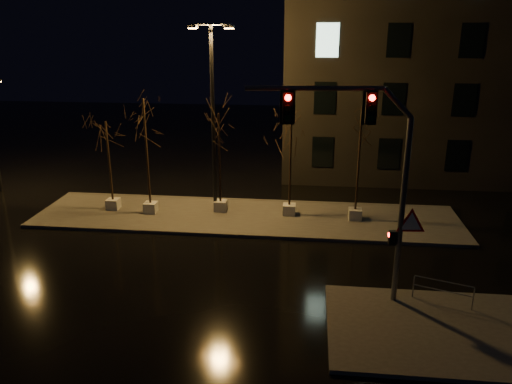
# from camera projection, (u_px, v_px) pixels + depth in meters

# --- Properties ---
(ground) EXTENTS (90.00, 90.00, 0.00)m
(ground) POSITION_uv_depth(u_px,v_px,m) (227.00, 271.00, 20.51)
(ground) COLOR black
(ground) RESTS_ON ground
(median) EXTENTS (22.00, 5.00, 0.15)m
(median) POSITION_uv_depth(u_px,v_px,m) (246.00, 217.00, 26.15)
(median) COLOR #43403C
(median) RESTS_ON ground
(sidewalk_corner) EXTENTS (7.00, 5.00, 0.15)m
(sidewalk_corner) POSITION_uv_depth(u_px,v_px,m) (434.00, 330.00, 16.41)
(sidewalk_corner) COLOR #43403C
(sidewalk_corner) RESTS_ON ground
(building) EXTENTS (25.00, 12.00, 15.00)m
(building) POSITION_uv_depth(u_px,v_px,m) (474.00, 58.00, 33.63)
(building) COLOR black
(building) RESTS_ON ground
(tree_0) EXTENTS (1.80, 1.80, 4.91)m
(tree_0) POSITION_uv_depth(u_px,v_px,m) (107.00, 142.00, 25.89)
(tree_0) COLOR beige
(tree_0) RESTS_ON median
(tree_1) EXTENTS (1.80, 1.80, 6.20)m
(tree_1) POSITION_uv_depth(u_px,v_px,m) (145.00, 125.00, 25.06)
(tree_1) COLOR beige
(tree_1) RESTS_ON median
(tree_2) EXTENTS (1.80, 1.80, 5.38)m
(tree_2) POSITION_uv_depth(u_px,v_px,m) (219.00, 136.00, 25.52)
(tree_2) COLOR beige
(tree_2) RESTS_ON median
(tree_3) EXTENTS (1.80, 1.80, 5.10)m
(tree_3) POSITION_uv_depth(u_px,v_px,m) (291.00, 142.00, 25.05)
(tree_3) COLOR beige
(tree_3) RESTS_ON median
(tree_4) EXTENTS (1.80, 1.80, 5.90)m
(tree_4) POSITION_uv_depth(u_px,v_px,m) (361.00, 133.00, 24.22)
(tree_4) COLOR beige
(tree_4) RESTS_ON median
(traffic_signal_mast) EXTENTS (6.24, 0.67, 7.63)m
(traffic_signal_mast) POSITION_uv_depth(u_px,v_px,m) (369.00, 166.00, 16.55)
(traffic_signal_mast) COLOR #575A5F
(traffic_signal_mast) RESTS_ON sidewalk_corner
(streetlight_main) EXTENTS (2.38, 0.77, 9.54)m
(streetlight_main) POSITION_uv_depth(u_px,v_px,m) (213.00, 108.00, 25.08)
(streetlight_main) COLOR black
(streetlight_main) RESTS_ON median
(guard_rail_a) EXTENTS (1.95, 0.72, 0.89)m
(guard_rail_a) POSITION_uv_depth(u_px,v_px,m) (443.00, 289.00, 17.68)
(guard_rail_a) COLOR #575A5F
(guard_rail_a) RESTS_ON sidewalk_corner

